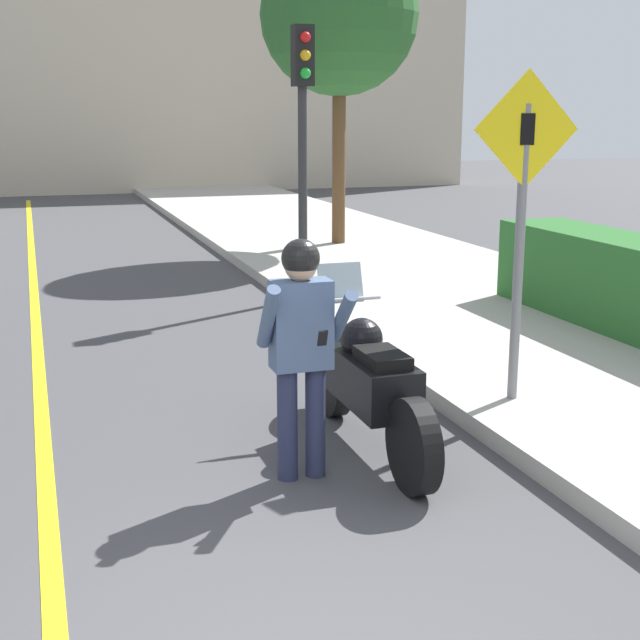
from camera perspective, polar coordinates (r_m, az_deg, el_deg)
The scene contains 8 objects.
sidewalk_curb at distance 9.38m, azimuth 17.69°, elevation -2.28°, with size 4.40×44.00×0.15m.
road_center_line at distance 9.62m, azimuth -17.60°, elevation -2.34°, with size 0.12×36.00×0.01m.
building_backdrop at distance 29.36m, azimuth -17.56°, elevation 15.67°, with size 28.00×1.20×8.18m.
motorcycle at distance 6.62m, azimuth 3.10°, elevation -4.06°, with size 0.62×2.31×1.31m.
person_biker at distance 5.95m, azimuth -1.20°, elevation -1.02°, with size 0.59×0.46×1.66m.
crossing_sign at distance 7.27m, azimuth 12.80°, elevation 7.11°, with size 0.91×0.08×2.64m.
traffic_light at distance 11.84m, azimuth -1.11°, elevation 13.44°, with size 0.26×0.30×3.41m.
street_tree at distance 16.28m, azimuth 1.25°, elevation 18.89°, with size 2.76×2.76×5.36m.
Camera 1 is at (-0.57, -3.31, 2.46)m, focal length 50.00 mm.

